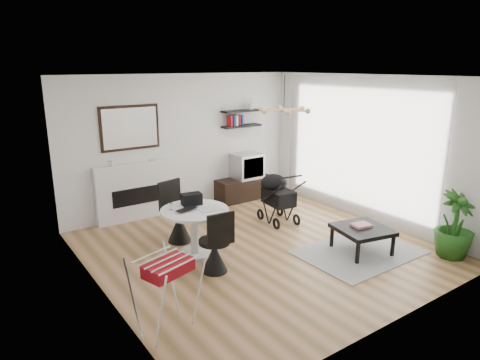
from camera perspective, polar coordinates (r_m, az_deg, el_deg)
floor at (r=6.99m, az=2.61°, el=-9.08°), size 5.00×5.00×0.00m
ceiling at (r=6.37m, az=2.90°, el=13.64°), size 5.00×5.00×0.00m
wall_back at (r=8.62m, az=-7.48°, el=4.91°), size 5.00×0.00×5.00m
wall_left at (r=5.44m, az=-18.60°, el=-1.84°), size 0.00×5.00×5.00m
wall_right at (r=8.29m, az=16.61°, el=3.98°), size 0.00×5.00×5.00m
sheer_curtain at (r=8.33m, az=15.11°, el=4.15°), size 0.04×3.60×2.60m
fireplace at (r=8.26m, az=-13.84°, el=-0.60°), size 1.50×0.17×2.16m
shelf_lower at (r=9.15m, az=0.20°, el=7.21°), size 0.90×0.25×0.04m
shelf_upper at (r=9.11m, az=0.20°, el=9.20°), size 0.90×0.25×0.04m
pendant_lamp at (r=7.08m, az=5.88°, el=9.28°), size 0.90×0.90×0.10m
tv_console at (r=9.35m, az=0.57°, el=-1.14°), size 1.29×0.45×0.48m
crt_tv at (r=9.25m, az=0.88°, el=1.94°), size 0.61×0.54×0.54m
dining_table at (r=6.58m, az=-6.00°, el=-6.01°), size 1.03×1.03×0.76m
laptop at (r=6.41m, az=-6.81°, el=-4.05°), size 0.41×0.32×0.03m
black_bag at (r=6.68m, az=-6.47°, el=-2.54°), size 0.33×0.23×0.18m
newspaper at (r=6.48m, az=-3.98°, el=-3.85°), size 0.37×0.31×0.01m
drinking_glass at (r=6.51m, az=-9.15°, el=-3.52°), size 0.06×0.06×0.09m
chair_far at (r=7.22m, az=-8.23°, el=-5.65°), size 0.51×0.53×1.02m
chair_near at (r=6.13m, az=-3.33°, el=-9.64°), size 0.45×0.46×0.94m
drying_rack at (r=4.86m, az=-9.77°, el=-14.70°), size 0.73×0.70×0.89m
stroller at (r=8.04m, az=4.95°, el=-2.58°), size 0.58×0.85×0.99m
rug at (r=7.09m, az=15.52°, el=-9.23°), size 1.84×1.33×0.01m
coffee_table at (r=6.99m, az=16.01°, el=-6.46°), size 0.91×0.91×0.40m
magazines at (r=7.01m, az=15.87°, el=-5.82°), size 0.32×0.27×0.04m
potted_plant at (r=7.28m, az=26.72°, el=-5.37°), size 0.61×0.61×1.03m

